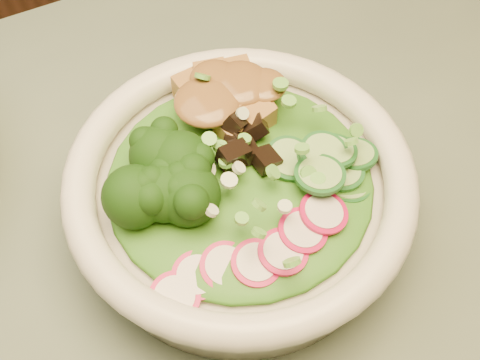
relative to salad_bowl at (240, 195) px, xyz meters
name	(u,v)px	position (x,y,z in m)	size (l,w,h in m)	color
salad_bowl	(240,195)	(0.00, 0.00, 0.00)	(0.26, 0.26, 0.07)	silver
lettuce_bed	(240,179)	(0.00, 0.00, 0.02)	(0.19, 0.19, 0.02)	#2A5712
broccoli_florets	(157,186)	(-0.06, 0.01, 0.04)	(0.08, 0.07, 0.04)	black
radish_slices	(266,252)	(-0.01, -0.06, 0.02)	(0.10, 0.04, 0.02)	#B20D42
cucumber_slices	(324,155)	(0.06, -0.02, 0.03)	(0.07, 0.07, 0.03)	#81B665
mushroom_heap	(236,156)	(0.00, 0.01, 0.03)	(0.07, 0.07, 0.04)	black
tofu_cubes	(224,107)	(0.02, 0.06, 0.03)	(0.09, 0.06, 0.03)	olive
peanut_sauce	(223,96)	(0.02, 0.06, 0.04)	(0.07, 0.05, 0.02)	brown
scallion_garnish	(240,161)	(0.00, 0.00, 0.04)	(0.18, 0.18, 0.02)	#61AD3D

